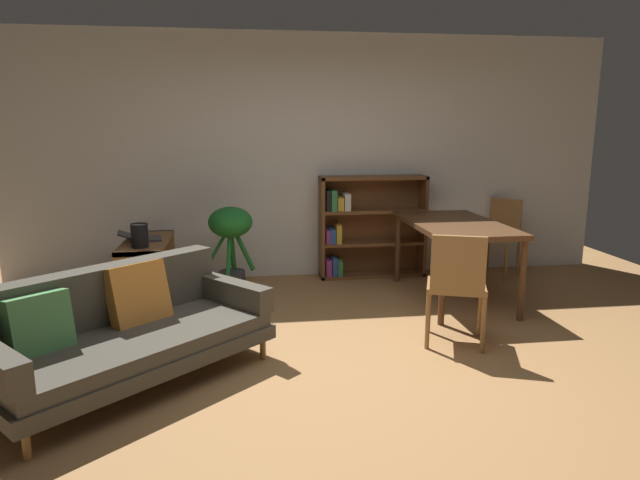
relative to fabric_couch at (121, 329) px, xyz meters
The scene contains 11 objects.
ground_plane 1.68m from the fabric_couch, ahead, with size 8.16×8.16×0.00m, color #9E7042.
back_wall_panel 3.23m from the fabric_couch, 57.90° to the left, with size 6.80×0.10×2.70m, color silver.
fabric_couch is the anchor object (origin of this frame).
media_console 1.81m from the fabric_couch, 93.35° to the left, with size 0.42×1.06×0.61m.
open_laptop 1.87m from the fabric_couch, 94.57° to the left, with size 0.44×0.34×0.09m.
desk_speaker 1.54m from the fabric_couch, 94.05° to the left, with size 0.15×0.15×0.22m.
potted_floor_plant 2.03m from the fabric_couch, 69.28° to the left, with size 0.54×0.46×0.91m.
dining_table 3.24m from the fabric_couch, 26.27° to the left, with size 0.83×1.49×0.78m.
dining_chair_near 4.42m from the fabric_couch, 31.05° to the left, with size 0.60×0.60×0.87m.
dining_chair_far 2.48m from the fabric_couch, ahead, with size 0.56×0.54×0.91m.
bookshelf 3.31m from the fabric_couch, 47.59° to the left, with size 1.21×0.29×1.15m.
Camera 1 is at (-0.81, -3.63, 1.71)m, focal length 31.49 mm.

